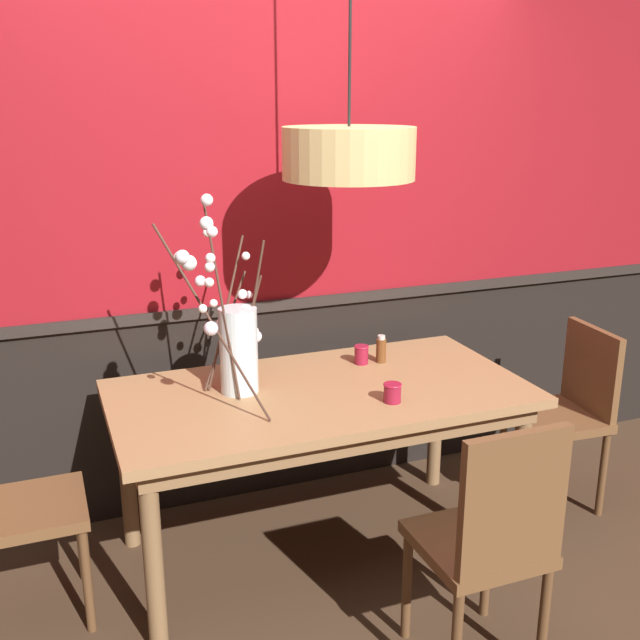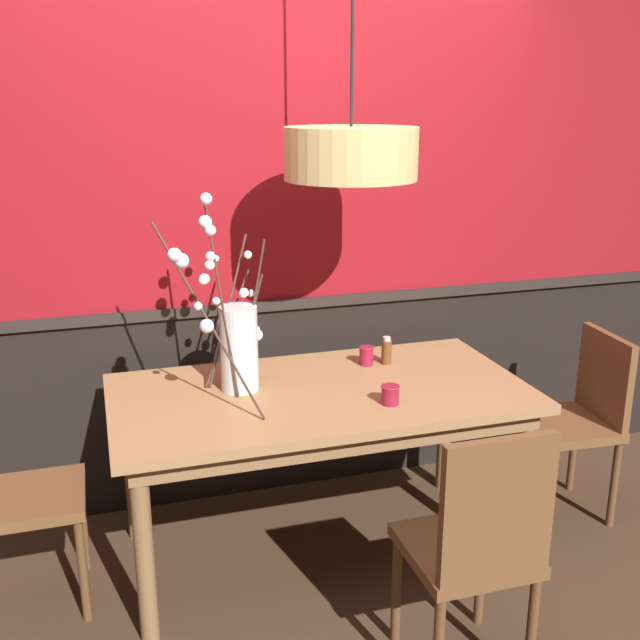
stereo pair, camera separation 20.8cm
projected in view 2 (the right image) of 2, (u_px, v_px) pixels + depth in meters
name	position (u px, v px, depth m)	size (l,w,h in m)	color
ground_plane	(320.00, 550.00, 3.35)	(24.00, 24.00, 0.00)	#422D1E
back_wall	(279.00, 214.00, 3.55)	(5.62, 0.14, 2.84)	black
dining_table	(320.00, 408.00, 3.15)	(1.73, 0.89, 0.78)	#997047
chair_far_side_right	(322.00, 368.00, 4.10)	(0.42, 0.43, 0.93)	brown
chair_near_side_right	(477.00, 543.00, 2.47)	(0.41, 0.41, 0.96)	brown
chair_head_west_end	(3.00, 486.00, 2.84)	(0.43, 0.40, 0.96)	brown
chair_head_east_end	(580.00, 413.00, 3.54)	(0.43, 0.44, 0.90)	brown
vase_with_blossoms	(235.00, 341.00, 3.05)	(0.45, 0.65, 0.83)	silver
candle_holder_nearer_center	(390.00, 395.00, 2.97)	(0.08, 0.08, 0.08)	maroon
candle_holder_nearer_edge	(366.00, 356.00, 3.40)	(0.07, 0.07, 0.09)	maroon
condiment_bottle	(386.00, 351.00, 3.41)	(0.05, 0.05, 0.13)	brown
pendant_lamp	(351.00, 153.00, 2.96)	(0.53, 0.53, 1.21)	tan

